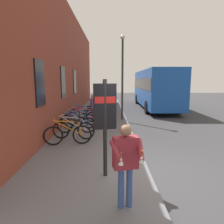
{
  "coord_description": "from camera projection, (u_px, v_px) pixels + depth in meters",
  "views": [
    {
      "loc": [
        -5.09,
        1.05,
        2.49
      ],
      "look_at": [
        2.75,
        0.97,
        1.26
      ],
      "focal_mm": 32.36,
      "sensor_mm": 36.0,
      "label": 1
    }
  ],
  "objects": [
    {
      "name": "ground",
      "position": [
        146.0,
        125.0,
        11.36
      ],
      "size": [
        60.0,
        60.0,
        0.0
      ],
      "primitive_type": "plane",
      "color": "#38383A"
    },
    {
      "name": "sidewalk_pavement",
      "position": [
        99.0,
        118.0,
        13.3
      ],
      "size": [
        24.0,
        3.5,
        0.12
      ],
      "primitive_type": "cube",
      "color": "slate",
      "rests_on": "ground"
    },
    {
      "name": "station_facade",
      "position": [
        69.0,
        65.0,
        13.72
      ],
      "size": [
        22.0,
        0.65,
        7.01
      ],
      "color": "brown",
      "rests_on": "ground"
    },
    {
      "name": "bicycle_far_end",
      "position": [
        68.0,
        134.0,
        7.48
      ],
      "size": [
        0.48,
        1.76,
        0.97
      ],
      "color": "black",
      "rests_on": "sidewalk_pavement"
    },
    {
      "name": "bicycle_under_window",
      "position": [
        74.0,
        130.0,
        8.2
      ],
      "size": [
        0.48,
        1.76,
        0.97
      ],
      "color": "black",
      "rests_on": "sidewalk_pavement"
    },
    {
      "name": "bicycle_mid_rack",
      "position": [
        77.0,
        125.0,
        9.15
      ],
      "size": [
        0.48,
        1.77,
        0.97
      ],
      "color": "black",
      "rests_on": "sidewalk_pavement"
    },
    {
      "name": "bicycle_beside_lamp",
      "position": [
        79.0,
        121.0,
        10.04
      ],
      "size": [
        0.48,
        1.77,
        0.97
      ],
      "color": "black",
      "rests_on": "sidewalk_pavement"
    },
    {
      "name": "bicycle_by_door",
      "position": [
        83.0,
        118.0,
        10.79
      ],
      "size": [
        0.48,
        1.77,
        0.97
      ],
      "color": "black",
      "rests_on": "sidewalk_pavement"
    },
    {
      "name": "bicycle_end_of_row",
      "position": [
        83.0,
        115.0,
        11.74
      ],
      "size": [
        0.59,
        1.73,
        0.97
      ],
      "color": "black",
      "rests_on": "sidewalk_pavement"
    },
    {
      "name": "transit_info_sign",
      "position": [
        105.0,
        113.0,
        4.85
      ],
      "size": [
        0.17,
        0.56,
        2.4
      ],
      "color": "black",
      "rests_on": "sidewalk_pavement"
    },
    {
      "name": "city_bus",
      "position": [
        155.0,
        87.0,
        18.18
      ],
      "size": [
        10.55,
        2.81,
        3.35
      ],
      "color": "#1951B2",
      "rests_on": "ground"
    },
    {
      "name": "pedestrian_by_facade",
      "position": [
        93.0,
        105.0,
        11.91
      ],
      "size": [
        0.59,
        0.25,
        1.55
      ],
      "color": "#723F72",
      "rests_on": "sidewalk_pavement"
    },
    {
      "name": "tourist_with_hotdogs",
      "position": [
        126.0,
        158.0,
        3.66
      ],
      "size": [
        0.62,
        0.61,
        1.59
      ],
      "color": "#334C8C",
      "rests_on": "sidewalk_pavement"
    },
    {
      "name": "street_lamp",
      "position": [
        122.0,
        70.0,
        11.92
      ],
      "size": [
        0.28,
        0.28,
        4.99
      ],
      "color": "#333338",
      "rests_on": "sidewalk_pavement"
    }
  ]
}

